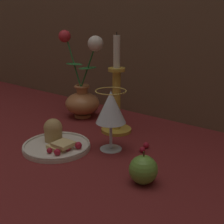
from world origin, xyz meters
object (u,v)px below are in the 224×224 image
object	(u,v)px
vase	(83,94)
plate_with_pastries	(56,141)
apple_beside_vase	(143,170)
wine_glass	(111,109)
candlestick	(117,101)

from	to	relation	value
vase	plate_with_pastries	size ratio (longest dim) A/B	1.62
apple_beside_vase	vase	bearing A→B (deg)	149.11
wine_glass	vase	bearing A→B (deg)	148.58
plate_with_pastries	apple_beside_vase	bearing A→B (deg)	-1.68
wine_glass	candlestick	xyz separation A→B (m)	(-0.07, 0.12, -0.02)
vase	wine_glass	world-z (taller)	vase
plate_with_pastries	wine_glass	size ratio (longest dim) A/B	1.12
wine_glass	apple_beside_vase	world-z (taller)	wine_glass
vase	apple_beside_vase	bearing A→B (deg)	-30.89
vase	apple_beside_vase	distance (m)	0.51
plate_with_pastries	apple_beside_vase	distance (m)	0.30
vase	wine_glass	distance (m)	0.31
plate_with_pastries	wine_glass	distance (m)	0.19
vase	wine_glass	size ratio (longest dim) A/B	1.81
vase	candlestick	size ratio (longest dim) A/B	0.99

